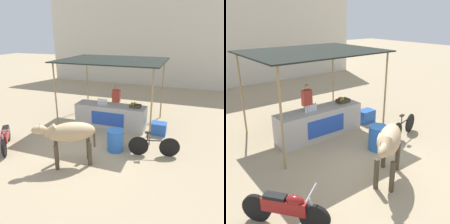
# 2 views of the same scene
# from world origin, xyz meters

# --- Properties ---
(ground_plane) EXTENTS (60.00, 60.00, 0.00)m
(ground_plane) POSITION_xyz_m (0.00, 0.00, 0.00)
(ground_plane) COLOR tan
(building_wall_far) EXTENTS (16.00, 0.50, 6.50)m
(building_wall_far) POSITION_xyz_m (0.00, 10.67, 3.25)
(building_wall_far) COLOR beige
(building_wall_far) RESTS_ON ground
(stall_counter) EXTENTS (3.00, 0.82, 0.96)m
(stall_counter) POSITION_xyz_m (0.00, 2.20, 0.48)
(stall_counter) COLOR #B2ADA8
(stall_counter) RESTS_ON ground
(stall_awning) EXTENTS (4.20, 3.20, 2.81)m
(stall_awning) POSITION_xyz_m (0.00, 2.50, 2.69)
(stall_awning) COLOR black
(stall_awning) RESTS_ON ground
(water_bottle_row) EXTENTS (0.43, 0.07, 0.25)m
(water_bottle_row) POSITION_xyz_m (-0.35, 2.15, 1.07)
(water_bottle_row) COLOR silver
(water_bottle_row) RESTS_ON stall_counter
(fruit_crate) EXTENTS (0.44, 0.32, 0.18)m
(fruit_crate) POSITION_xyz_m (1.04, 2.25, 1.03)
(fruit_crate) COLOR #3F3326
(fruit_crate) RESTS_ON stall_counter
(vendor_behind_counter) EXTENTS (0.34, 0.22, 1.65)m
(vendor_behind_counter) POSITION_xyz_m (-0.00, 2.95, 0.85)
(vendor_behind_counter) COLOR #383842
(vendor_behind_counter) RESTS_ON ground
(cooler_box) EXTENTS (0.60, 0.44, 0.48)m
(cooler_box) POSITION_xyz_m (2.07, 2.10, 0.24)
(cooler_box) COLOR blue
(cooler_box) RESTS_ON ground
(water_barrel) EXTENTS (0.57, 0.57, 0.75)m
(water_barrel) POSITION_xyz_m (0.85, 0.31, 0.37)
(water_barrel) COLOR blue
(water_barrel) RESTS_ON ground
(cow) EXTENTS (1.73, 1.29, 1.44)m
(cow) POSITION_xyz_m (-0.15, -0.94, 1.03)
(cow) COLOR tan
(cow) RESTS_ON ground
(motorcycle_parked) EXTENTS (1.17, 1.47, 0.90)m
(motorcycle_parked) POSITION_xyz_m (-2.81, -0.80, 0.43)
(motorcycle_parked) COLOR black
(motorcycle_parked) RESTS_ON ground
(bicycle_leaning) EXTENTS (1.62, 0.43, 0.85)m
(bicycle_leaning) POSITION_xyz_m (2.15, 0.39, 0.35)
(bicycle_leaning) COLOR black
(bicycle_leaning) RESTS_ON ground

